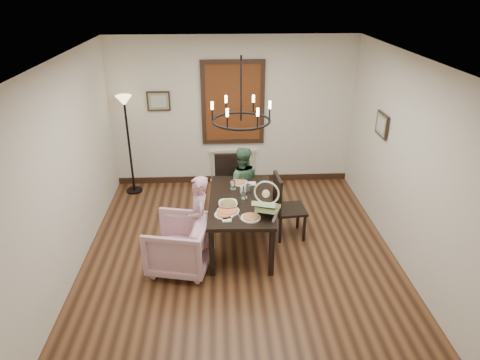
{
  "coord_description": "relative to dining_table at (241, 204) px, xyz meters",
  "views": [
    {
      "loc": [
        -0.27,
        -5.21,
        3.67
      ],
      "look_at": [
        0.02,
        0.31,
        1.05
      ],
      "focal_mm": 32.0,
      "sensor_mm": 36.0,
      "label": 1
    }
  ],
  "objects": [
    {
      "name": "seated_man",
      "position": [
        0.05,
        0.8,
        -0.16
      ],
      "size": [
        0.51,
        0.4,
        1.04
      ],
      "primitive_type": "imported",
      "rotation": [
        0.0,
        0.0,
        3.14
      ],
      "color": "#3C6547",
      "rests_on": "room_shell"
    },
    {
      "name": "picture_back",
      "position": [
        -1.38,
        2.21,
        0.97
      ],
      "size": [
        0.42,
        0.03,
        0.36
      ],
      "primitive_type": "cube",
      "color": "black",
      "rests_on": "room_shell"
    },
    {
      "name": "floor_lamp",
      "position": [
        -1.93,
        1.89,
        0.22
      ],
      "size": [
        0.3,
        0.3,
        1.8
      ],
      "primitive_type": null,
      "color": "black",
      "rests_on": "room_shell"
    },
    {
      "name": "chair_right",
      "position": [
        0.76,
        0.2,
        -0.16
      ],
      "size": [
        0.5,
        0.5,
        1.04
      ],
      "primitive_type": null,
      "rotation": [
        0.0,
        0.0,
        1.66
      ],
      "color": "black",
      "rests_on": "room_shell"
    },
    {
      "name": "pizza_platter",
      "position": [
        -0.2,
        -0.36,
        0.11
      ],
      "size": [
        0.31,
        0.31,
        0.04
      ],
      "primitive_type": "cylinder",
      "color": "tan",
      "rests_on": "dining_table"
    },
    {
      "name": "chair_far",
      "position": [
        -0.15,
        0.95,
        -0.17
      ],
      "size": [
        0.46,
        0.46,
        1.02
      ],
      "primitive_type": null,
      "rotation": [
        0.0,
        0.0,
        0.01
      ],
      "color": "black",
      "rests_on": "room_shell"
    },
    {
      "name": "picture_right",
      "position": [
        2.18,
        0.64,
        0.97
      ],
      "size": [
        0.03,
        0.42,
        0.36
      ],
      "primitive_type": "cube",
      "rotation": [
        0.0,
        0.0,
        1.57
      ],
      "color": "black",
      "rests_on": "room_shell"
    },
    {
      "name": "radiator",
      "position": [
        -0.03,
        2.22,
        -0.33
      ],
      "size": [
        0.92,
        0.12,
        0.62
      ],
      "primitive_type": null,
      "color": "silver",
      "rests_on": "room_shell"
    },
    {
      "name": "chandelier",
      "position": [
        -0.0,
        -0.0,
        1.27
      ],
      "size": [
        0.8,
        0.8,
        0.04
      ],
      "primitive_type": "torus",
      "color": "black",
      "rests_on": "room_shell"
    },
    {
      "name": "drinking_glass",
      "position": [
        0.03,
        -0.08,
        0.16
      ],
      "size": [
        0.07,
        0.07,
        0.14
      ],
      "primitive_type": "cylinder",
      "color": "silver",
      "rests_on": "dining_table"
    },
    {
      "name": "room_shell",
      "position": [
        -0.03,
        0.1,
        0.72
      ],
      "size": [
        4.51,
        5.0,
        2.81
      ],
      "color": "brown",
      "rests_on": "ground"
    },
    {
      "name": "elderly_woman",
      "position": [
        -0.6,
        -0.33,
        -0.15
      ],
      "size": [
        0.32,
        0.43,
        1.06
      ],
      "primitive_type": "imported",
      "rotation": [
        0.0,
        0.0,
        -1.39
      ],
      "color": "#CB8FA1",
      "rests_on": "room_shell"
    },
    {
      "name": "dining_table",
      "position": [
        0.0,
        0.0,
        0.0
      ],
      "size": [
        0.98,
        1.67,
        0.76
      ],
      "rotation": [
        0.0,
        0.0,
        -0.04
      ],
      "color": "black",
      "rests_on": "room_shell"
    },
    {
      "name": "window_blinds",
      "position": [
        -0.03,
        2.2,
        0.92
      ],
      "size": [
        1.0,
        0.03,
        1.4
      ],
      "primitive_type": "cube",
      "color": "maroon",
      "rests_on": "room_shell"
    },
    {
      "name": "baby_bouncer",
      "position": [
        0.32,
        -0.45,
        0.25
      ],
      "size": [
        0.51,
        0.6,
        0.33
      ],
      "primitive_type": null,
      "rotation": [
        0.0,
        0.0,
        -0.32
      ],
      "color": "#CAF1A6",
      "rests_on": "dining_table"
    },
    {
      "name": "salad_bowl",
      "position": [
        -0.19,
        -0.21,
        0.12
      ],
      "size": [
        0.32,
        0.32,
        0.08
      ],
      "primitive_type": "imported",
      "color": "white",
      "rests_on": "dining_table"
    },
    {
      "name": "armchair",
      "position": [
        -0.87,
        -0.54,
        -0.31
      ],
      "size": [
        0.97,
        0.95,
        0.74
      ],
      "primitive_type": "imported",
      "rotation": [
        0.0,
        0.0,
        -1.78
      ],
      "color": "#DAA6BA",
      "rests_on": "room_shell"
    }
  ]
}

